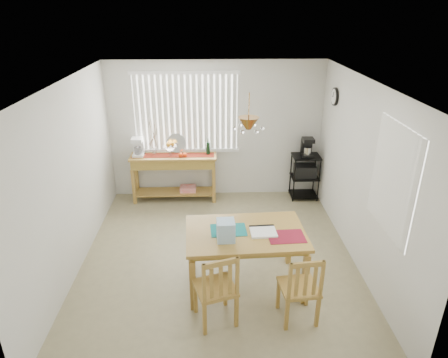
{
  "coord_description": "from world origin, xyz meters",
  "views": [
    {
      "loc": [
        -0.08,
        -5.0,
        3.5
      ],
      "look_at": [
        0.1,
        0.55,
        1.05
      ],
      "focal_mm": 32.0,
      "sensor_mm": 36.0,
      "label": 1
    }
  ],
  "objects_px": {
    "wire_cart": "(305,173)",
    "dining_table": "(246,238)",
    "chair_left": "(216,289)",
    "chair_right": "(300,288)",
    "cart_items": "(307,147)",
    "sideboard": "(174,167)"
  },
  "relations": [
    {
      "from": "wire_cart",
      "to": "dining_table",
      "type": "relative_size",
      "value": 0.55
    },
    {
      "from": "chair_left",
      "to": "chair_right",
      "type": "xyz_separation_m",
      "value": [
        0.97,
        0.0,
        -0.02
      ]
    },
    {
      "from": "cart_items",
      "to": "chair_right",
      "type": "xyz_separation_m",
      "value": [
        -0.77,
        -3.31,
        -0.58
      ]
    },
    {
      "from": "wire_cart",
      "to": "chair_right",
      "type": "bearing_deg",
      "value": -103.2
    },
    {
      "from": "sideboard",
      "to": "dining_table",
      "type": "height_order",
      "value": "sideboard"
    },
    {
      "from": "cart_items",
      "to": "sideboard",
      "type": "bearing_deg",
      "value": -179.89
    },
    {
      "from": "sideboard",
      "to": "chair_left",
      "type": "relative_size",
      "value": 1.64
    },
    {
      "from": "wire_cart",
      "to": "cart_items",
      "type": "xyz_separation_m",
      "value": [
        0.0,
        0.01,
        0.51
      ]
    },
    {
      "from": "chair_right",
      "to": "sideboard",
      "type": "bearing_deg",
      "value": 117.49
    },
    {
      "from": "sideboard",
      "to": "cart_items",
      "type": "distance_m",
      "value": 2.52
    },
    {
      "from": "wire_cart",
      "to": "cart_items",
      "type": "height_order",
      "value": "cart_items"
    },
    {
      "from": "dining_table",
      "to": "wire_cart",
      "type": "bearing_deg",
      "value": 62.49
    },
    {
      "from": "dining_table",
      "to": "chair_left",
      "type": "bearing_deg",
      "value": -119.28
    },
    {
      "from": "sideboard",
      "to": "cart_items",
      "type": "xyz_separation_m",
      "value": [
        2.49,
        0.0,
        0.36
      ]
    },
    {
      "from": "sideboard",
      "to": "chair_left",
      "type": "bearing_deg",
      "value": -77.31
    },
    {
      "from": "sideboard",
      "to": "wire_cart",
      "type": "xyz_separation_m",
      "value": [
        2.49,
        -0.0,
        -0.15
      ]
    },
    {
      "from": "chair_right",
      "to": "cart_items",
      "type": "bearing_deg",
      "value": 76.84
    },
    {
      "from": "wire_cart",
      "to": "chair_left",
      "type": "xyz_separation_m",
      "value": [
        -1.75,
        -3.3,
        -0.04
      ]
    },
    {
      "from": "cart_items",
      "to": "chair_left",
      "type": "relative_size",
      "value": 0.37
    },
    {
      "from": "chair_right",
      "to": "dining_table",
      "type": "bearing_deg",
      "value": 130.26
    },
    {
      "from": "wire_cart",
      "to": "dining_table",
      "type": "height_order",
      "value": "wire_cart"
    },
    {
      "from": "dining_table",
      "to": "chair_right",
      "type": "bearing_deg",
      "value": -49.74
    }
  ]
}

